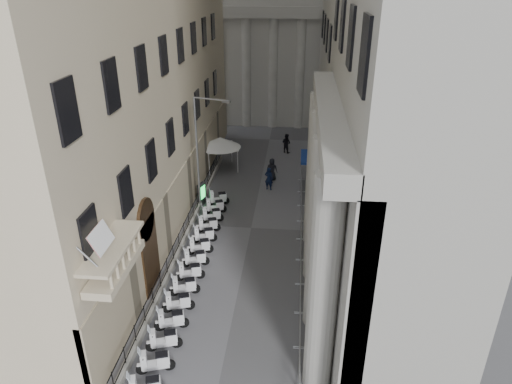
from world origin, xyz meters
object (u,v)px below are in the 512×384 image
security_tent (225,144)px  pedestrian_a (269,179)px  street_lamp (201,145)px  info_kiosk (202,194)px  pedestrian_b (286,143)px

security_tent → pedestrian_a: bearing=-41.9°
security_tent → pedestrian_a: size_ratio=1.90×
security_tent → street_lamp: bearing=-93.5°
security_tent → pedestrian_a: security_tent is taller
security_tent → info_kiosk: (-0.82, -7.02, -1.62)m
info_kiosk → pedestrian_a: bearing=50.0°
pedestrian_b → info_kiosk: bearing=97.2°
security_tent → street_lamp: 8.22m
security_tent → pedestrian_b: (5.30, 5.16, -1.55)m
street_lamp → pedestrian_a: (4.65, 4.01, -4.21)m
pedestrian_a → pedestrian_b: 8.97m
pedestrian_b → security_tent: bearing=78.1°
street_lamp → pedestrian_a: bearing=57.0°
street_lamp → info_kiosk: (-0.33, 0.74, -4.28)m
security_tent → info_kiosk: size_ratio=2.08×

